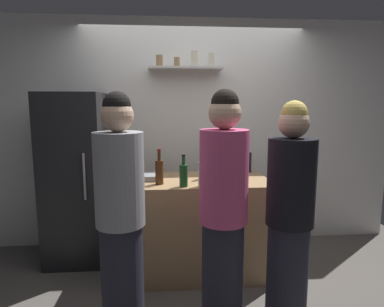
{
  "coord_description": "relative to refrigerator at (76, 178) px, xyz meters",
  "views": [
    {
      "loc": [
        -0.33,
        -2.61,
        1.65
      ],
      "look_at": [
        -0.08,
        0.48,
        1.18
      ],
      "focal_mm": 30.83,
      "sensor_mm": 36.0,
      "label": 1
    }
  ],
  "objects": [
    {
      "name": "wine_bottle_green_glass",
      "position": [
        1.09,
        -0.65,
        0.16
      ],
      "size": [
        0.07,
        0.07,
        0.29
      ],
      "color": "#19471E",
      "rests_on": "counter"
    },
    {
      "name": "back_wall_assembly",
      "position": [
        1.26,
        0.4,
        0.42
      ],
      "size": [
        4.8,
        0.32,
        2.6
      ],
      "color": "white",
      "rests_on": "ground"
    },
    {
      "name": "refrigerator",
      "position": [
        0.0,
        0.0,
        0.0
      ],
      "size": [
        0.6,
        0.69,
        1.76
      ],
      "color": "black",
      "rests_on": "ground"
    },
    {
      "name": "baking_pan",
      "position": [
        0.74,
        -0.34,
        0.08
      ],
      "size": [
        0.34,
        0.24,
        0.05
      ],
      "primitive_type": "cube",
      "color": "gray",
      "rests_on": "counter"
    },
    {
      "name": "person_blonde",
      "position": [
        1.82,
        -1.25,
        -0.05
      ],
      "size": [
        0.34,
        0.34,
        1.67
      ],
      "rotation": [
        0.0,
        0.0,
        1.01
      ],
      "color": "#262633",
      "rests_on": "ground"
    },
    {
      "name": "ground_plane",
      "position": [
        1.26,
        -0.85,
        -0.88
      ],
      "size": [
        5.28,
        5.28,
        0.0
      ],
      "primitive_type": "plane",
      "color": "#59544F"
    },
    {
      "name": "wine_bottle_amber_glass",
      "position": [
        0.88,
        -0.54,
        0.17
      ],
      "size": [
        0.07,
        0.07,
        0.32
      ],
      "color": "#472814",
      "rests_on": "counter"
    },
    {
      "name": "wine_bottle_dark_glass",
      "position": [
        1.8,
        -0.08,
        0.17
      ],
      "size": [
        0.08,
        0.08,
        0.32
      ],
      "color": "black",
      "rests_on": "counter"
    },
    {
      "name": "water_bottle_plastic",
      "position": [
        1.25,
        -0.67,
        0.17
      ],
      "size": [
        0.08,
        0.08,
        0.26
      ],
      "color": "silver",
      "rests_on": "counter"
    },
    {
      "name": "wine_bottle_pale_glass",
      "position": [
        1.34,
        -0.34,
        0.17
      ],
      "size": [
        0.07,
        0.07,
        0.31
      ],
      "color": "#B2BFB2",
      "rests_on": "counter"
    },
    {
      "name": "person_grey_hoodie",
      "position": [
        0.62,
        -1.23,
        -0.02
      ],
      "size": [
        0.34,
        0.34,
        1.73
      ],
      "rotation": [
        0.0,
        0.0,
        3.3
      ],
      "color": "#262633",
      "rests_on": "ground"
    },
    {
      "name": "utensil_holder",
      "position": [
        1.49,
        -0.1,
        0.11
      ],
      "size": [
        0.09,
        0.09,
        0.22
      ],
      "color": "#B2B2B7",
      "rests_on": "counter"
    },
    {
      "name": "person_pink_top",
      "position": [
        1.33,
        -1.26,
        -0.01
      ],
      "size": [
        0.34,
        0.34,
        1.75
      ],
      "rotation": [
        0.0,
        0.0,
        5.78
      ],
      "color": "#262633",
      "rests_on": "ground"
    },
    {
      "name": "counter",
      "position": [
        1.18,
        -0.37,
        -0.41
      ],
      "size": [
        1.47,
        0.74,
        0.93
      ],
      "primitive_type": "cube",
      "color": "#9E7A51",
      "rests_on": "ground"
    }
  ]
}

